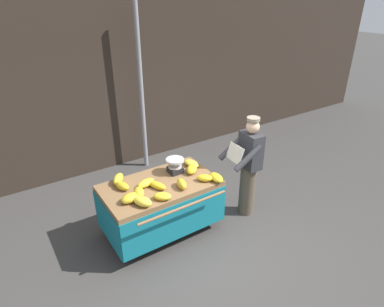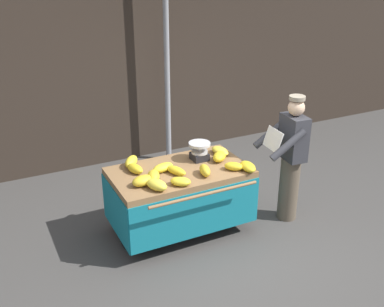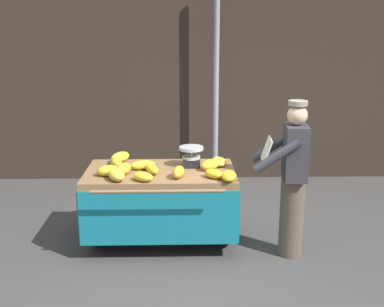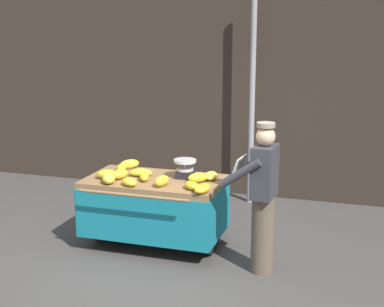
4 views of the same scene
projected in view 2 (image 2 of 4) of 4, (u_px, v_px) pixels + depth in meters
name	position (u px, v px, depth m)	size (l,w,h in m)	color
ground_plane	(235.00, 243.00, 5.74)	(60.00, 60.00, 0.00)	#423F3D
back_wall	(139.00, 41.00, 7.52)	(16.00, 0.24, 3.98)	#332821
street_pole	(167.00, 65.00, 7.39)	(0.09, 0.09, 3.30)	gray
banana_cart	(180.00, 187.00, 5.74)	(1.70, 1.17, 0.88)	olive
weighing_scale	(199.00, 151.00, 5.87)	(0.28, 0.28, 0.24)	black
banana_bunch_0	(153.00, 176.00, 5.34)	(0.14, 0.24, 0.12)	gold
banana_bunch_1	(135.00, 169.00, 5.54)	(0.13, 0.25, 0.11)	gold
banana_bunch_2	(234.00, 166.00, 5.62)	(0.14, 0.23, 0.10)	gold
banana_bunch_3	(176.00, 171.00, 5.51)	(0.12, 0.30, 0.10)	gold
banana_bunch_4	(205.00, 170.00, 5.48)	(0.12, 0.25, 0.13)	gold
banana_bunch_5	(143.00, 181.00, 5.24)	(0.17, 0.26, 0.12)	gold
banana_bunch_6	(220.00, 151.00, 6.06)	(0.16, 0.29, 0.09)	yellow
banana_bunch_7	(131.00, 162.00, 5.71)	(0.13, 0.28, 0.12)	yellow
banana_bunch_8	(157.00, 185.00, 5.15)	(0.16, 0.28, 0.12)	yellow
banana_bunch_9	(163.00, 167.00, 5.58)	(0.14, 0.29, 0.10)	yellow
banana_bunch_10	(219.00, 157.00, 5.86)	(0.15, 0.25, 0.12)	gold
banana_bunch_11	(181.00, 181.00, 5.25)	(0.15, 0.24, 0.10)	yellow
banana_bunch_12	(248.00, 167.00, 5.61)	(0.16, 0.28, 0.10)	gold
vendor_person	(290.00, 159.00, 5.94)	(0.60, 0.55, 1.71)	brown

